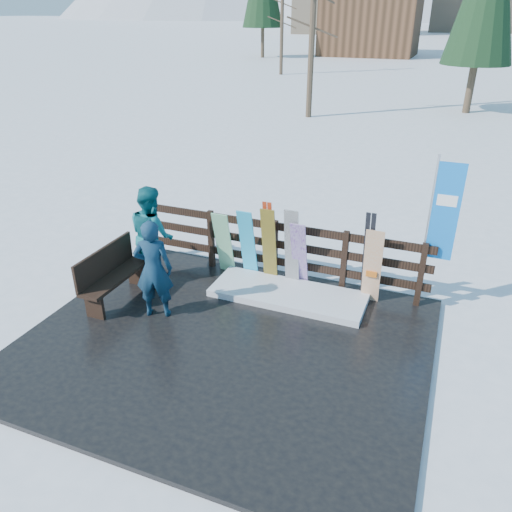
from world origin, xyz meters
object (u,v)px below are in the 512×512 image
at_px(bench, 111,273).
at_px(snowboard_4, 292,249).
at_px(snowboard_3, 299,255).
at_px(person_back, 152,235).
at_px(snowboard_5, 372,267).
at_px(snowboard_0, 248,244).
at_px(snowboard_2, 269,246).
at_px(rental_flag, 440,218).
at_px(snowboard_1, 224,243).
at_px(person_front, 153,269).

bearing_deg(bench, snowboard_4, 29.94).
xyz_separation_m(snowboard_3, person_back, (-2.58, -0.66, 0.24)).
bearing_deg(snowboard_3, person_back, -165.57).
relative_size(snowboard_3, snowboard_5, 1.00).
height_order(snowboard_0, snowboard_4, snowboard_4).
xyz_separation_m(snowboard_4, snowboard_5, (1.42, -0.00, -0.08)).
distance_m(bench, snowboard_2, 2.78).
xyz_separation_m(snowboard_0, snowboard_2, (0.42, -0.00, 0.04)).
relative_size(rental_flag, person_back, 1.43).
height_order(bench, rental_flag, rental_flag).
height_order(snowboard_0, snowboard_3, snowboard_0).
bearing_deg(bench, snowboard_2, 34.33).
bearing_deg(snowboard_1, snowboard_4, 0.00).
bearing_deg(snowboard_5, person_back, -170.24).
bearing_deg(person_back, bench, 106.66).
relative_size(snowboard_5, rental_flag, 0.53).
distance_m(snowboard_0, snowboard_1, 0.49).
bearing_deg(snowboard_3, snowboard_2, -180.00).
relative_size(bench, snowboard_3, 1.09).
distance_m(rental_flag, person_front, 4.62).
relative_size(snowboard_2, snowboard_3, 1.10).
relative_size(snowboard_4, rental_flag, 0.59).
xyz_separation_m(snowboard_1, snowboard_5, (2.75, -0.00, 0.04)).
xyz_separation_m(snowboard_1, snowboard_2, (0.90, -0.00, 0.10)).
height_order(snowboard_0, person_back, person_back).
height_order(bench, snowboard_0, snowboard_0).
distance_m(snowboard_2, snowboard_4, 0.43).
relative_size(bench, snowboard_5, 1.09).
bearing_deg(bench, snowboard_5, 20.71).
xyz_separation_m(snowboard_1, snowboard_4, (1.33, 0.00, 0.12)).
relative_size(snowboard_4, person_back, 0.85).
distance_m(snowboard_5, person_back, 3.92).
bearing_deg(snowboard_0, rental_flag, 4.84).
bearing_deg(snowboard_2, snowboard_0, 180.00).
distance_m(rental_flag, person_back, 4.92).
bearing_deg(snowboard_5, bench, -159.29).
bearing_deg(snowboard_0, snowboard_5, -0.00).
bearing_deg(snowboard_1, snowboard_3, 0.00).
distance_m(bench, person_front, 1.02).
distance_m(snowboard_2, snowboard_5, 1.85).
bearing_deg(snowboard_4, snowboard_0, -180.00).
relative_size(bench, snowboard_0, 1.04).
bearing_deg(snowboard_0, snowboard_2, -0.00).
bearing_deg(bench, snowboard_3, 28.69).
bearing_deg(rental_flag, snowboard_4, -173.44).
bearing_deg(snowboard_4, snowboard_2, -180.00).
bearing_deg(snowboard_4, bench, -150.06).
xyz_separation_m(snowboard_5, rental_flag, (0.93, 0.27, 0.92)).
bearing_deg(person_back, person_front, 157.20).
bearing_deg(snowboard_2, snowboard_3, 0.00).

